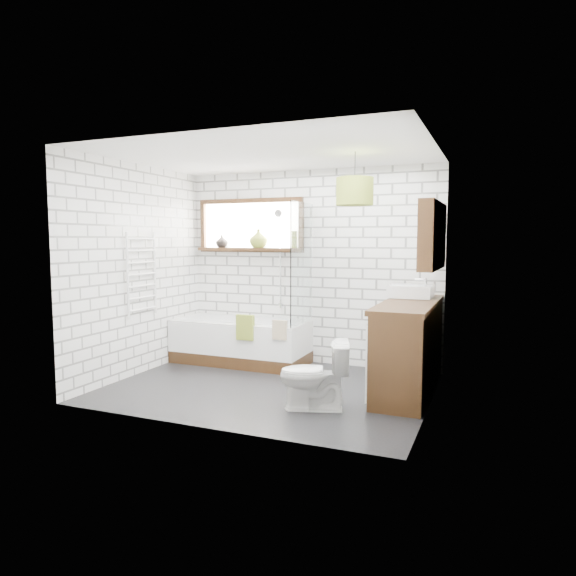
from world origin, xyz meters
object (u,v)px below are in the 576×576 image
at_px(toilet, 314,375).
at_px(bathtub, 241,341).
at_px(vanity, 409,347).
at_px(basin, 411,291).
at_px(pendant, 355,191).

bearing_deg(toilet, bathtub, -150.91).
bearing_deg(bathtub, vanity, -11.72).
height_order(vanity, basin, basin).
bearing_deg(bathtub, toilet, -42.70).
bearing_deg(vanity, toilet, -128.32).
height_order(basin, pendant, pendant).
distance_m(vanity, basin, 0.70).
height_order(bathtub, vanity, vanity).
xyz_separation_m(toilet, pendant, (0.20, 0.66, 1.77)).
relative_size(vanity, basin, 3.56).
relative_size(bathtub, vanity, 1.04).
bearing_deg(vanity, bathtub, 168.28).
bearing_deg(pendant, basin, 55.27).
relative_size(basin, pendant, 1.24).
bearing_deg(basin, pendant, -124.73).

